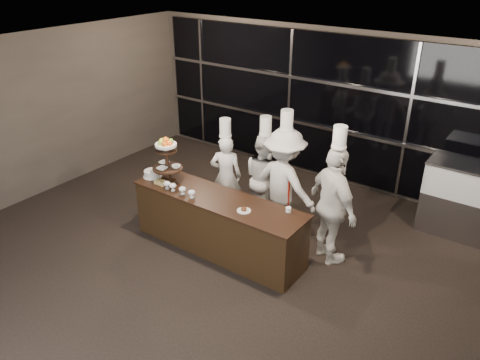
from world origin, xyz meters
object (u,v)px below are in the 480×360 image
Objects in this scene: chef_a at (226,174)px; chef_c at (284,183)px; chef_d at (333,205)px; display_stand at (167,156)px; display_case at (467,198)px; chef_b at (264,177)px; buffet_counter at (218,223)px; layer_cake at (152,174)px.

chef_c reaches higher than chef_a.
chef_d is (0.96, -0.23, 0.01)m from chef_c.
chef_a is (0.42, 0.97, -0.57)m from display_stand.
chef_a is at bearing -178.55° from chef_c.
display_stand reaches higher than display_case.
chef_b reaches higher than display_stand.
chef_b reaches higher than chef_a.
chef_b is 1.52m from chef_d.
chef_b reaches higher than display_case.
chef_c is at bearing 32.64° from display_stand.
display_stand reaches higher than buffet_counter.
chef_d reaches higher than chef_a.
chef_d is at bearing -5.61° from chef_a.
buffet_counter is 1.77m from chef_d.
chef_d is (1.45, -0.43, 0.13)m from chef_b.
layer_cake is 2.94m from chef_d.
display_stand is 1.20m from chef_a.
chef_d is at bearing -127.75° from display_case.
display_case is at bearing 41.67° from buffet_counter.
layer_cake is (-0.31, -0.05, -0.37)m from display_stand.
buffet_counter is 1.51× the size of chef_b.
display_case is 0.63× the size of chef_d.
layer_cake is 0.17× the size of chef_a.
display_stand is 2.48× the size of layer_cake.
chef_c is 0.99m from chef_d.
chef_b is at bearing 158.38° from chef_c.
chef_c is (-2.43, -1.66, 0.24)m from display_case.
chef_b is (0.64, 0.22, 0.03)m from chef_a.
chef_d is (2.52, 0.76, -0.40)m from display_stand.
chef_a reaches higher than buffet_counter.
chef_a is at bearing 66.45° from display_stand.
buffet_counter is 4.00m from display_case.
display_case is 0.63× the size of chef_c.
display_case is 2.41m from chef_d.
chef_a is (-0.58, 0.97, 0.31)m from buffet_counter.
chef_c is at bearing 60.72° from buffet_counter.
chef_b is at bearing 48.22° from display_stand.
display_stand is 0.40× the size of chef_b.
chef_d is at bearing -13.76° from chef_c.
chef_d is (1.52, 0.76, 0.47)m from buffet_counter.
layer_cake is at bearing -125.67° from chef_a.
chef_b reaches higher than buffet_counter.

